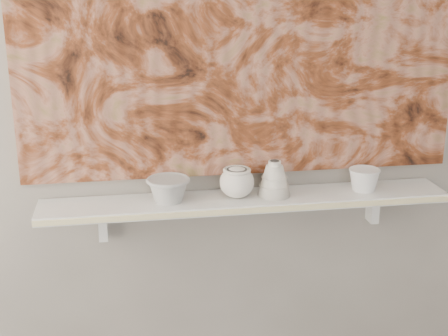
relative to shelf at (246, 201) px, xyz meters
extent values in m
plane|color=slate|center=(0.00, 0.09, 0.44)|extent=(3.60, 0.00, 3.60)
cube|color=silver|center=(0.00, 0.00, 0.00)|extent=(1.40, 0.18, 0.03)
cube|color=beige|center=(0.00, -0.09, 0.00)|extent=(1.40, 0.01, 0.02)
cube|color=silver|center=(-0.49, 0.06, -0.07)|extent=(0.03, 0.06, 0.12)
cube|color=silver|center=(0.49, 0.06, -0.07)|extent=(0.03, 0.06, 0.12)
cube|color=brown|center=(0.00, 0.08, 0.62)|extent=(1.50, 0.02, 1.10)
cube|color=black|center=(0.45, 0.07, 0.32)|extent=(0.09, 0.00, 0.08)
camera|label=1|loc=(-0.40, -1.96, 0.76)|focal=50.00mm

